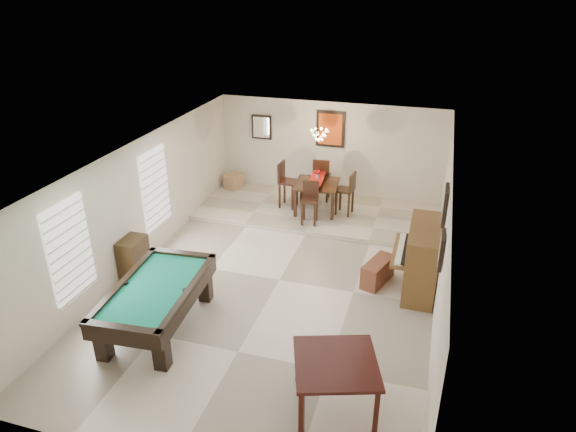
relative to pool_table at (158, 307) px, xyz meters
The scene contains 26 objects.
ground_plane 2.57m from the pool_table, 52.26° to the left, with size 6.00×9.00×0.02m, color beige.
wall_back 6.75m from the pool_table, 76.58° to the left, with size 6.00×0.04×2.60m, color silver.
wall_front 3.07m from the pool_table, 58.13° to the right, with size 6.00×0.04×2.60m, color silver.
wall_left 2.63m from the pool_table, 125.85° to the left, with size 0.04×9.00×2.60m, color silver.
wall_right 5.05m from the pool_table, 23.77° to the left, with size 0.04×9.00×2.60m, color silver.
ceiling 3.36m from the pool_table, 52.26° to the left, with size 6.00×9.00×0.04m, color white.
dining_step 5.49m from the pool_table, 73.55° to the left, with size 6.00×2.50×0.12m, color beige.
window_left_front 1.75m from the pool_table, behind, with size 0.06×1.00×1.70m, color white.
window_left_rear 3.13m from the pool_table, 118.58° to the left, with size 0.06×1.00×1.70m, color white.
pool_table is the anchor object (origin of this frame).
square_table 3.40m from the pool_table, 15.36° to the right, with size 1.13×1.13×0.78m, color black, non-canonical shape.
upright_piano 4.81m from the pool_table, 31.66° to the left, with size 0.89×1.59×1.32m, color brown, non-canonical shape.
piano_bench 4.25m from the pool_table, 36.00° to the left, with size 0.34×0.86×0.48m, color brown.
apothecary_chest 1.75m from the pool_table, 134.74° to the left, with size 0.40×0.60×0.89m, color black.
dining_table 5.43m from the pool_table, 73.74° to the left, with size 1.05×1.05×0.87m, color black, non-canonical shape.
flower_vase 5.47m from the pool_table, 73.74° to the left, with size 0.13×0.13×0.22m, color #9F0D0F, non-canonical shape.
dining_chair_south 4.72m from the pool_table, 71.06° to the left, with size 0.38×0.38×1.03m, color black, non-canonical shape.
dining_chair_north 6.13m from the pool_table, 76.00° to the left, with size 0.43×0.43×1.16m, color black, non-canonical shape.
dining_chair_west 5.32m from the pool_table, 81.63° to the left, with size 0.43×0.43×1.17m, color black, non-canonical shape.
dining_chair_east 5.70m from the pool_table, 66.95° to the left, with size 0.41×0.41×1.09m, color black, non-canonical shape.
corner_bench 6.11m from the pool_table, 99.87° to the left, with size 0.37×0.46×0.41m, color #9F7B56.
chandelier 5.72m from the pool_table, 73.40° to the left, with size 0.44×0.44×0.60m, color #FFE5B2, non-canonical shape.
back_painting 6.82m from the pool_table, 76.50° to the left, with size 0.75×0.06×0.95m, color #D84C14.
back_mirror 6.62m from the pool_table, 93.09° to the left, with size 0.55×0.06×0.65m, color white.
right_picture_upper 5.28m from the pool_table, 27.06° to the left, with size 0.06×0.55×0.65m, color slate.
right_picture_lower 4.80m from the pool_table, 12.55° to the left, with size 0.06×0.45×0.55m, color gray.
Camera 1 is at (2.66, -8.32, 5.57)m, focal length 32.00 mm.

